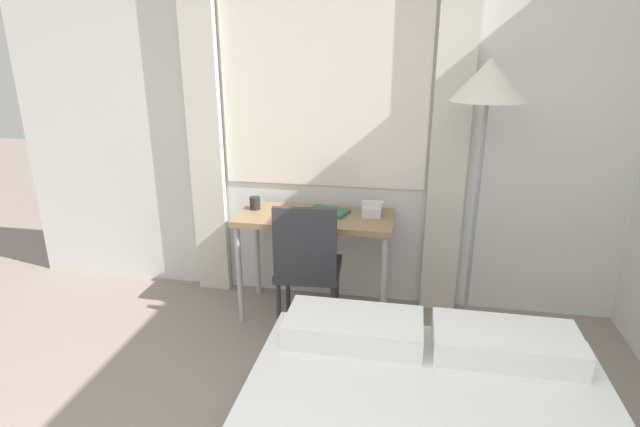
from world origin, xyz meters
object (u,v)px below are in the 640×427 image
object	(u,v)px
telephone	(372,209)
standing_lamp	(487,102)
desk	(315,226)
desk_chair	(307,263)
book	(328,211)
mug	(255,203)

from	to	relation	value
telephone	standing_lamp	bearing A→B (deg)	-16.33
desk	desk_chair	bearing A→B (deg)	-89.61
standing_lamp	book	distance (m)	1.20
desk_chair	telephone	size ratio (longest dim) A/B	5.26
telephone	book	world-z (taller)	telephone
standing_lamp	book	world-z (taller)	standing_lamp
desk_chair	desk	bearing A→B (deg)	85.92
desk	desk_chair	xyz separation A→B (m)	(0.00, -0.26, -0.15)
desk_chair	standing_lamp	size ratio (longest dim) A/B	0.52
desk	standing_lamp	bearing A→B (deg)	-6.21
standing_lamp	telephone	distance (m)	0.97
desk_chair	book	world-z (taller)	desk_chair
standing_lamp	mug	size ratio (longest dim) A/B	20.16
book	mug	world-z (taller)	mug
desk_chair	standing_lamp	world-z (taller)	standing_lamp
desk	telephone	distance (m)	0.39
desk_chair	mug	xyz separation A→B (m)	(-0.43, 0.31, 0.27)
desk	standing_lamp	size ratio (longest dim) A/B	0.60
standing_lamp	mug	distance (m)	1.60
standing_lamp	telephone	world-z (taller)	standing_lamp
telephone	desk_chair	bearing A→B (deg)	-137.22
desk_chair	telephone	world-z (taller)	desk_chair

